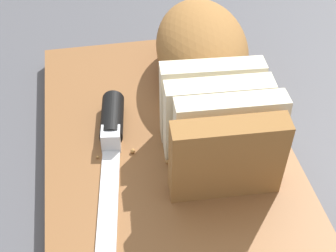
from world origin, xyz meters
TOP-DOWN VIEW (x-y plane):
  - ground_plane at (0.00, 0.00)m, footprint 3.00×3.00m
  - cutting_board at (0.00, 0.00)m, footprint 0.44×0.28m
  - bread_loaf at (-0.06, 0.06)m, footprint 0.30×0.15m
  - bread_knife at (-0.01, -0.06)m, footprint 0.29×0.07m
  - crumb_near_knife at (-0.02, -0.05)m, footprint 0.01×0.01m
  - crumb_near_loaf at (0.00, -0.07)m, footprint 0.00×0.00m
  - crumb_stray_left at (0.00, -0.04)m, footprint 0.01×0.01m
  - crumb_stray_right at (0.02, -0.01)m, footprint 0.00×0.00m

SIDE VIEW (x-z plane):
  - ground_plane at x=0.00m, z-range 0.00..0.00m
  - cutting_board at x=0.00m, z-range 0.00..0.02m
  - crumb_near_loaf at x=0.00m, z-range 0.02..0.03m
  - crumb_stray_right at x=0.02m, z-range 0.02..0.03m
  - crumb_stray_left at x=0.00m, z-range 0.02..0.03m
  - crumb_near_knife at x=-0.02m, z-range 0.02..0.03m
  - bread_knife at x=-0.01m, z-range 0.02..0.05m
  - bread_loaf at x=-0.06m, z-range 0.02..0.11m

